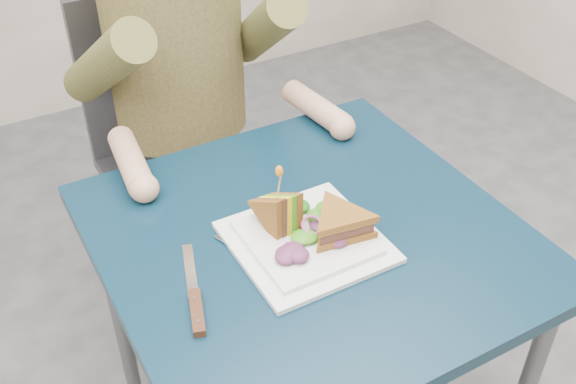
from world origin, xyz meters
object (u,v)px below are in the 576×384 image
chair (174,134)px  plate (306,240)px  sandwich_flat (340,223)px  fork (254,258)px  diner (175,22)px  knife (196,304)px  table (309,264)px  sandwich_upright (280,213)px

chair → plate: bearing=-91.7°
sandwich_flat → fork: 0.17m
diner → sandwich_flat: diner is taller
diner → plate: 0.67m
sandwich_flat → knife: sandwich_flat is taller
diner → knife: diner is taller
chair → diner: diner is taller
chair → diner: bearing=-90.0°
chair → plate: (-0.02, -0.76, 0.20)m
table → knife: 0.28m
fork → plate: bearing=-6.3°
table → sandwich_upright: bearing=158.9°
table → chair: (0.00, 0.74, -0.11)m
chair → table: bearing=-90.0°
chair → sandwich_upright: size_ratio=7.73×
table → sandwich_flat: 0.14m
table → sandwich_flat: sandwich_flat is taller
sandwich_upright → knife: size_ratio=0.55×
diner → table: bearing=-90.0°
chair → sandwich_upright: (-0.05, -0.72, 0.24)m
plate → fork: bearing=173.7°
chair → knife: chair is taller
plate → knife: bearing=-169.5°
diner → sandwich_flat: (0.03, -0.67, -0.14)m
knife → chair: bearing=72.1°
diner → sandwich_flat: bearing=-87.2°
plate → sandwich_upright: sandwich_upright is taller
knife → table: bearing=14.8°
table → fork: size_ratio=4.32×
plate → knife: size_ratio=1.20×
table → diner: size_ratio=1.01×
sandwich_flat → sandwich_upright: 0.11m
table → diner: (-0.00, 0.62, 0.26)m
sandwich_upright → plate: bearing=-56.1°
table → fork: bearing=-173.9°
chair → knife: (-0.26, -0.80, 0.20)m
fork → knife: bearing=-157.8°
sandwich_upright → chair: bearing=85.8°
sandwich_flat → knife: (-0.29, -0.02, -0.04)m
diner → knife: (-0.26, -0.69, -0.18)m
table → sandwich_upright: 0.15m
sandwich_upright → fork: (-0.07, -0.03, -0.05)m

